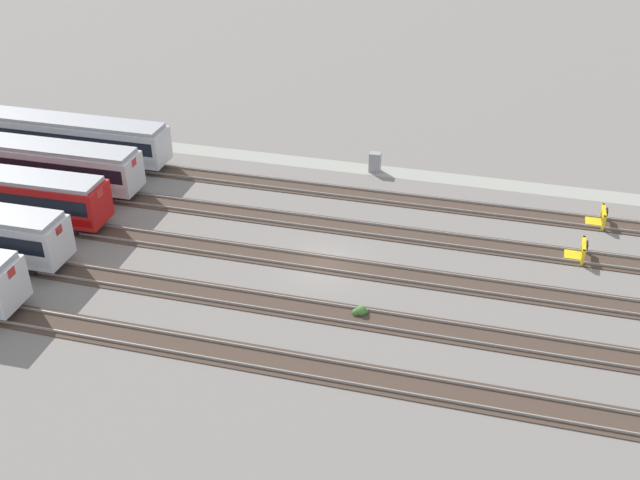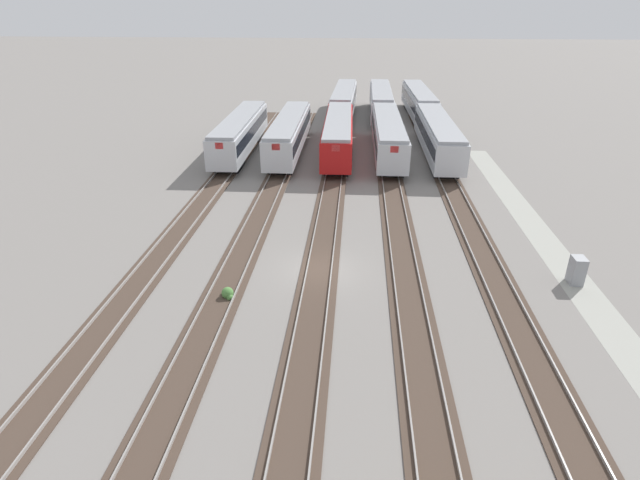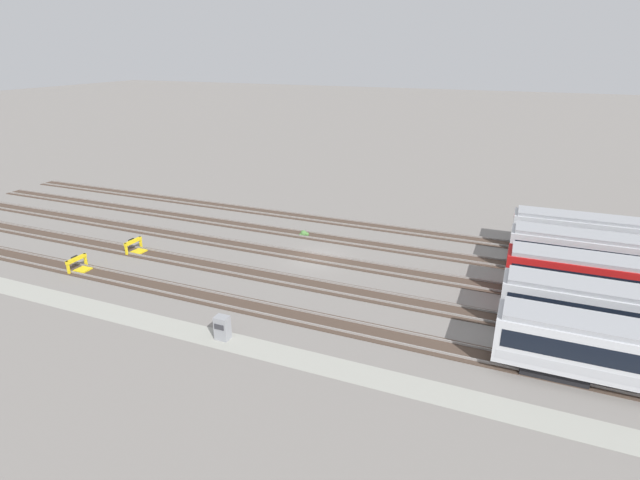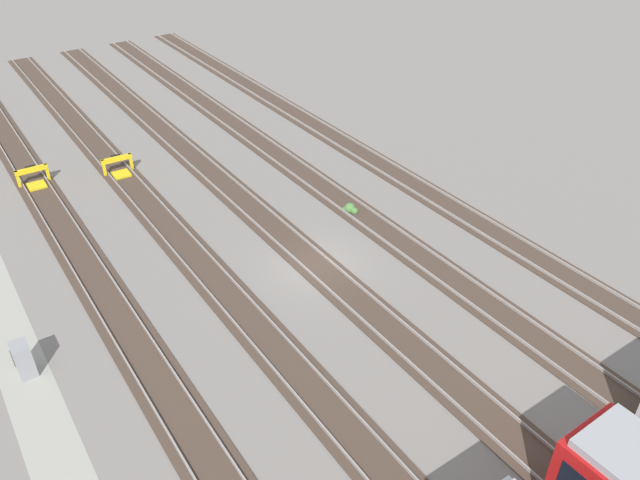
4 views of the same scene
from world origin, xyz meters
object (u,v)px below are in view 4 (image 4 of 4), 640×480
electrical_cabinet (23,359)px  weed_clump (350,209)px  bumper_stop_near_inner_track (119,167)px  bumper_stop_nearest_track (34,178)px

electrical_cabinet → weed_clump: (-2.91, 19.07, -0.56)m
bumper_stop_near_inner_track → weed_clump: size_ratio=2.18×
bumper_stop_nearest_track → electrical_cabinet: size_ratio=1.25×
bumper_stop_near_inner_track → weed_clump: bumper_stop_near_inner_track is taller
electrical_cabinet → weed_clump: size_ratio=1.74×
bumper_stop_near_inner_track → weed_clump: (12.52, 9.71, -0.27)m
weed_clump → bumper_stop_nearest_track: bearing=-133.7°
bumper_stop_near_inner_track → bumper_stop_nearest_track: bearing=-106.9°
electrical_cabinet → weed_clump: 19.30m
bumper_stop_near_inner_track → electrical_cabinet: (15.43, -9.37, 0.29)m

